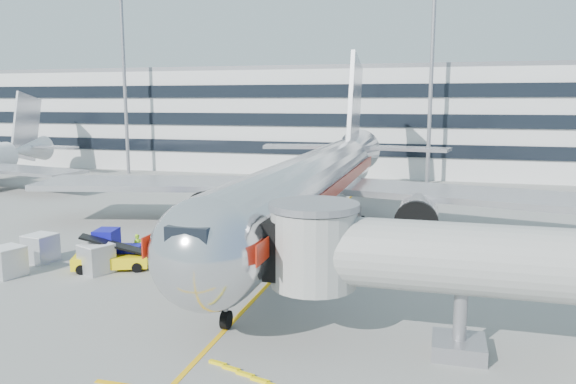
% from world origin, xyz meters
% --- Properties ---
extents(ground, '(180.00, 180.00, 0.00)m').
position_xyz_m(ground, '(0.00, 0.00, 0.00)').
color(ground, gray).
rests_on(ground, ground).
extents(lead_in_line, '(0.25, 70.00, 0.01)m').
position_xyz_m(lead_in_line, '(0.00, 10.00, 0.01)').
color(lead_in_line, '#FFB70D').
rests_on(lead_in_line, ground).
extents(main_jet, '(50.95, 48.70, 16.06)m').
position_xyz_m(main_jet, '(0.00, 11.72, 4.23)').
color(main_jet, silver).
rests_on(main_jet, ground).
extents(jet_bridge, '(17.80, 4.50, 7.00)m').
position_xyz_m(jet_bridge, '(12.18, -8.00, 3.87)').
color(jet_bridge, silver).
rests_on(jet_bridge, ground).
extents(terminal, '(150.00, 24.25, 15.60)m').
position_xyz_m(terminal, '(0.00, 57.95, 7.80)').
color(terminal, silver).
rests_on(terminal, ground).
extents(light_mast_west, '(2.40, 1.20, 25.45)m').
position_xyz_m(light_mast_west, '(-35.00, 42.00, 14.88)').
color(light_mast_west, gray).
rests_on(light_mast_west, ground).
extents(light_mast_centre, '(2.40, 1.20, 25.45)m').
position_xyz_m(light_mast_centre, '(8.00, 42.00, 14.88)').
color(light_mast_centre, gray).
rests_on(light_mast_centre, ground).
extents(belt_loader, '(4.93, 3.35, 2.33)m').
position_xyz_m(belt_loader, '(-10.48, -1.15, 0.66)').
color(belt_loader, yellow).
rests_on(belt_loader, ground).
extents(baggage_tug, '(3.37, 2.46, 2.33)m').
position_xyz_m(baggage_tug, '(-11.03, 0.06, 1.01)').
color(baggage_tug, '#0E0E9D').
rests_on(baggage_tug, ground).
extents(cargo_container_left, '(2.15, 2.15, 1.83)m').
position_xyz_m(cargo_container_left, '(-15.89, -3.92, 0.92)').
color(cargo_container_left, '#B8BAC0').
rests_on(cargo_container_left, ground).
extents(cargo_container_right, '(2.00, 2.00, 1.87)m').
position_xyz_m(cargo_container_right, '(-16.04, -0.74, 0.94)').
color(cargo_container_right, '#B8BAC0').
rests_on(cargo_container_right, ground).
extents(cargo_container_front, '(2.26, 2.26, 1.83)m').
position_xyz_m(cargo_container_front, '(-11.02, -1.89, 0.92)').
color(cargo_container_front, '#B8BAC0').
rests_on(cargo_container_front, ground).
extents(ramp_worker, '(0.75, 0.75, 1.75)m').
position_xyz_m(ramp_worker, '(-10.04, 1.42, 0.88)').
color(ramp_worker, '#9DED18').
rests_on(ramp_worker, ground).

